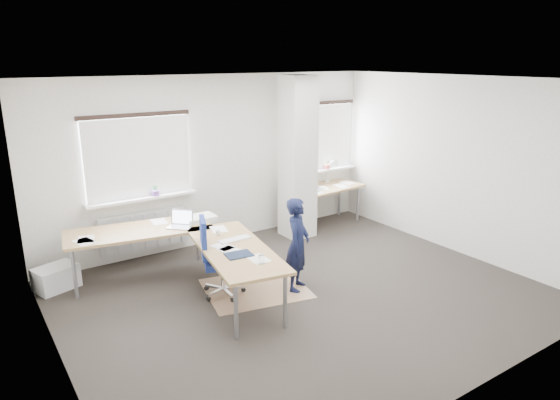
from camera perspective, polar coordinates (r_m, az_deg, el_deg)
ground at (r=6.80m, az=2.70°, el=-10.73°), size 6.00×6.00×0.00m
room_shell at (r=6.68m, az=1.83°, el=4.68°), size 6.04×5.04×2.82m
floor_mat at (r=6.96m, az=-2.81°, el=-10.05°), size 1.54×1.38×0.01m
white_crate at (r=7.54m, az=-24.22°, el=-8.10°), size 0.62×0.52×0.32m
desk_main at (r=6.84m, az=-10.49°, el=-4.51°), size 2.40×2.98×0.96m
desk_side at (r=9.35m, az=5.33°, el=1.27°), size 1.45×0.81×1.22m
task_chair at (r=6.71m, az=-6.88°, el=-8.37°), size 0.63×0.61×1.08m
person at (r=6.71m, az=2.02°, el=-5.10°), size 0.56×0.53×1.29m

